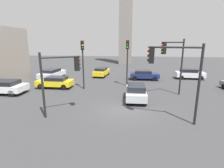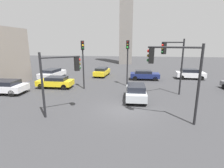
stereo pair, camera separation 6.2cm
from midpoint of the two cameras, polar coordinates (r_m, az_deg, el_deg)
The scene contains 14 objects.
ground_plane at distance 14.16m, azimuth 3.76°, elevation -8.27°, with size 106.03×106.03×0.00m, color #38383A.
traffic_light_0 at distance 19.70m, azimuth -9.70°, elevation 9.07°, with size 0.43×0.49×5.43m.
traffic_light_1 at distance 12.90m, azimuth -16.53°, elevation 3.80°, with size 2.39×1.74×4.62m.
traffic_light_2 at distance 17.66m, azimuth 19.48°, elevation 8.37°, with size 2.41×1.68×5.59m.
traffic_light_3 at distance 20.92m, azimuth 5.00°, elevation 9.55°, with size 0.37×0.48×5.48m.
traffic_light_4 at distance 11.75m, azimuth 19.85°, elevation 5.15°, with size 3.29×0.90×5.20m.
car_0 at distance 27.78m, azimuth 24.13°, elevation 3.13°, with size 4.01×1.95×1.47m.
car_1 at distance 25.21m, azimuth 10.47°, elevation 3.03°, with size 4.06×1.81×1.34m.
car_3 at distance 27.22m, azimuth -19.22°, elevation 3.31°, with size 2.52×4.93×1.40m.
car_4 at distance 21.41m, azimuth -18.23°, elevation 0.67°, with size 4.07×1.86×1.33m.
car_5 at distance 27.46m, azimuth -3.54°, elevation 4.09°, with size 2.10×4.18×1.37m.
car_6 at distance 21.30m, azimuth -32.20°, elevation -0.72°, with size 4.64×2.13×1.41m.
car_7 at distance 16.20m, azimuth 7.75°, elevation -2.61°, with size 1.88×3.95×1.49m.
skyline_tower at distance 44.60m, azimuth 4.63°, elevation 25.33°, with size 3.05×3.05×28.67m, color gray.
Camera 1 is at (0.58, -13.12, 5.28)m, focal length 27.78 mm.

